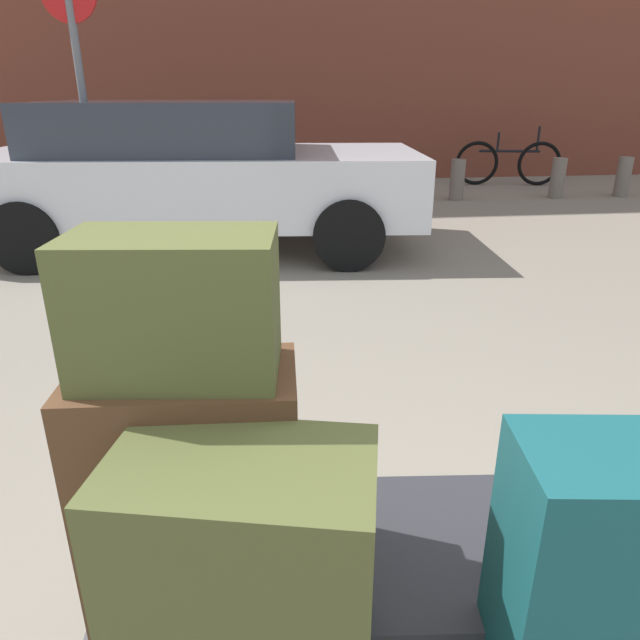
{
  "coord_description": "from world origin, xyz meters",
  "views": [
    {
      "loc": [
        -0.25,
        -0.86,
        1.52
      ],
      "look_at": [
        0.0,
        1.2,
        0.69
      ],
      "focal_mm": 32.36,
      "sensor_mm": 36.0,
      "label": 1
    }
  ],
  "objects_px": {
    "parked_car": "(194,172)",
    "suitcase_brown_center": "(196,516)",
    "suitcase_charcoal_rear_left": "(437,582)",
    "bollard_kerb_far": "(623,177)",
    "duffel_bag_olive_topmost_pile": "(175,306)",
    "bicycle_leaning": "(508,163)",
    "bollard_kerb_near": "(457,180)",
    "suitcase_teal_rear_right": "(598,615)",
    "no_parking_sign": "(81,85)",
    "bollard_kerb_mid": "(558,178)",
    "suitcase_olive_stacked_top": "(248,614)"
  },
  "relations": [
    {
      "from": "bollard_kerb_mid",
      "to": "suitcase_charcoal_rear_left",
      "type": "bearing_deg",
      "value": -119.77
    },
    {
      "from": "suitcase_olive_stacked_top",
      "to": "suitcase_teal_rear_right",
      "type": "bearing_deg",
      "value": 4.91
    },
    {
      "from": "suitcase_brown_center",
      "to": "duffel_bag_olive_topmost_pile",
      "type": "distance_m",
      "value": 0.47
    },
    {
      "from": "duffel_bag_olive_topmost_pile",
      "to": "bollard_kerb_near",
      "type": "height_order",
      "value": "duffel_bag_olive_topmost_pile"
    },
    {
      "from": "suitcase_charcoal_rear_left",
      "to": "bollard_kerb_mid",
      "type": "bearing_deg",
      "value": 65.38
    },
    {
      "from": "suitcase_olive_stacked_top",
      "to": "suitcase_charcoal_rear_left",
      "type": "bearing_deg",
      "value": 39.9
    },
    {
      "from": "parked_car",
      "to": "no_parking_sign",
      "type": "height_order",
      "value": "no_parking_sign"
    },
    {
      "from": "suitcase_charcoal_rear_left",
      "to": "bollard_kerb_near",
      "type": "bearing_deg",
      "value": 75.38
    },
    {
      "from": "duffel_bag_olive_topmost_pile",
      "to": "bicycle_leaning",
      "type": "xyz_separation_m",
      "value": [
        4.51,
        8.58,
        -0.78
      ]
    },
    {
      "from": "bollard_kerb_near",
      "to": "bollard_kerb_mid",
      "type": "xyz_separation_m",
      "value": [
        1.55,
        0.0,
        0.0
      ]
    },
    {
      "from": "suitcase_brown_center",
      "to": "suitcase_olive_stacked_top",
      "type": "height_order",
      "value": "suitcase_brown_center"
    },
    {
      "from": "suitcase_olive_stacked_top",
      "to": "bollard_kerb_far",
      "type": "relative_size",
      "value": 1.1
    },
    {
      "from": "bollard_kerb_near",
      "to": "bollard_kerb_mid",
      "type": "height_order",
      "value": "same"
    },
    {
      "from": "suitcase_brown_center",
      "to": "duffel_bag_olive_topmost_pile",
      "type": "xyz_separation_m",
      "value": [
        0.0,
        0.0,
        0.47
      ]
    },
    {
      "from": "bicycle_leaning",
      "to": "suitcase_olive_stacked_top",
      "type": "bearing_deg",
      "value": -116.48
    },
    {
      "from": "suitcase_charcoal_rear_left",
      "to": "bollard_kerb_far",
      "type": "relative_size",
      "value": 0.92
    },
    {
      "from": "bollard_kerb_mid",
      "to": "no_parking_sign",
      "type": "bearing_deg",
      "value": -156.2
    },
    {
      "from": "parked_car",
      "to": "bollard_kerb_far",
      "type": "relative_size",
      "value": 7.57
    },
    {
      "from": "suitcase_brown_center",
      "to": "bollard_kerb_mid",
      "type": "distance_m",
      "value": 8.69
    },
    {
      "from": "suitcase_charcoal_rear_left",
      "to": "bollard_kerb_near",
      "type": "height_order",
      "value": "bollard_kerb_near"
    },
    {
      "from": "suitcase_teal_rear_right",
      "to": "bollard_kerb_near",
      "type": "distance_m",
      "value": 8.01
    },
    {
      "from": "suitcase_charcoal_rear_left",
      "to": "suitcase_olive_stacked_top",
      "type": "bearing_deg",
      "value": -148.03
    },
    {
      "from": "suitcase_teal_rear_right",
      "to": "parked_car",
      "type": "height_order",
      "value": "parked_car"
    },
    {
      "from": "suitcase_teal_rear_right",
      "to": "bicycle_leaning",
      "type": "bearing_deg",
      "value": 74.58
    },
    {
      "from": "suitcase_teal_rear_right",
      "to": "suitcase_charcoal_rear_left",
      "type": "distance_m",
      "value": 0.41
    },
    {
      "from": "duffel_bag_olive_topmost_pile",
      "to": "no_parking_sign",
      "type": "distance_m",
      "value": 4.83
    },
    {
      "from": "suitcase_brown_center",
      "to": "suitcase_teal_rear_right",
      "type": "height_order",
      "value": "suitcase_brown_center"
    },
    {
      "from": "suitcase_charcoal_rear_left",
      "to": "duffel_bag_olive_topmost_pile",
      "type": "distance_m",
      "value": 0.88
    },
    {
      "from": "bollard_kerb_near",
      "to": "suitcase_charcoal_rear_left",
      "type": "bearing_deg",
      "value": -109.78
    },
    {
      "from": "suitcase_olive_stacked_top",
      "to": "no_parking_sign",
      "type": "height_order",
      "value": "no_parking_sign"
    },
    {
      "from": "suitcase_teal_rear_right",
      "to": "no_parking_sign",
      "type": "bearing_deg",
      "value": 119.47
    },
    {
      "from": "duffel_bag_olive_topmost_pile",
      "to": "bollard_kerb_mid",
      "type": "relative_size",
      "value": 0.63
    },
    {
      "from": "bollard_kerb_far",
      "to": "parked_car",
      "type": "bearing_deg",
      "value": -159.36
    },
    {
      "from": "suitcase_brown_center",
      "to": "bollard_kerb_mid",
      "type": "bearing_deg",
      "value": 60.12
    },
    {
      "from": "parked_car",
      "to": "bicycle_leaning",
      "type": "height_order",
      "value": "parked_car"
    },
    {
      "from": "suitcase_charcoal_rear_left",
      "to": "bicycle_leaning",
      "type": "relative_size",
      "value": 0.31
    },
    {
      "from": "suitcase_teal_rear_right",
      "to": "suitcase_charcoal_rear_left",
      "type": "xyz_separation_m",
      "value": [
        -0.17,
        0.3,
        -0.22
      ]
    },
    {
      "from": "suitcase_brown_center",
      "to": "bollard_kerb_near",
      "type": "distance_m",
      "value": 7.95
    },
    {
      "from": "suitcase_brown_center",
      "to": "bollard_kerb_far",
      "type": "bearing_deg",
      "value": 54.69
    },
    {
      "from": "suitcase_olive_stacked_top",
      "to": "bollard_kerb_far",
      "type": "xyz_separation_m",
      "value": [
        5.66,
        7.53,
        -0.37
      ]
    },
    {
      "from": "duffel_bag_olive_topmost_pile",
      "to": "no_parking_sign",
      "type": "xyz_separation_m",
      "value": [
        -1.28,
        4.64,
        0.4
      ]
    },
    {
      "from": "duffel_bag_olive_topmost_pile",
      "to": "suitcase_olive_stacked_top",
      "type": "bearing_deg",
      "value": -59.82
    },
    {
      "from": "bollard_kerb_near",
      "to": "duffel_bag_olive_topmost_pile",
      "type": "bearing_deg",
      "value": -113.48
    },
    {
      "from": "parked_car",
      "to": "suitcase_brown_center",
      "type": "bearing_deg",
      "value": -85.35
    },
    {
      "from": "duffel_bag_olive_topmost_pile",
      "to": "bollard_kerb_far",
      "type": "relative_size",
      "value": 0.63
    },
    {
      "from": "suitcase_teal_rear_right",
      "to": "bollard_kerb_far",
      "type": "height_order",
      "value": "suitcase_teal_rear_right"
    },
    {
      "from": "suitcase_olive_stacked_top",
      "to": "no_parking_sign",
      "type": "xyz_separation_m",
      "value": [
        -1.39,
        4.88,
        0.9
      ]
    },
    {
      "from": "suitcase_teal_rear_right",
      "to": "suitcase_olive_stacked_top",
      "type": "height_order",
      "value": "suitcase_teal_rear_right"
    },
    {
      "from": "suitcase_charcoal_rear_left",
      "to": "no_parking_sign",
      "type": "bearing_deg",
      "value": 116.42
    },
    {
      "from": "suitcase_teal_rear_right",
      "to": "suitcase_charcoal_rear_left",
      "type": "relative_size",
      "value": 1.25
    }
  ]
}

